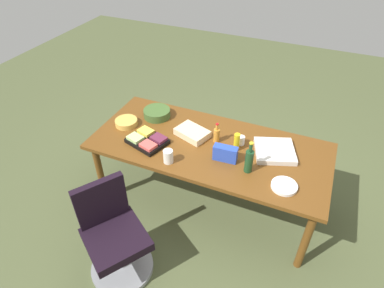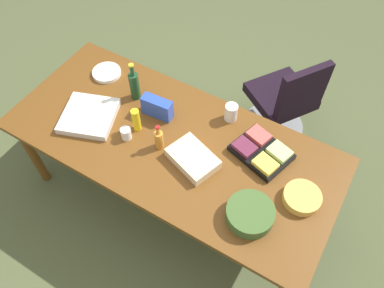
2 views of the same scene
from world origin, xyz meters
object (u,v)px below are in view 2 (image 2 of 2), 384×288
at_px(office_chair, 282,106).
at_px(sheet_cake, 193,158).
at_px(conference_table, 172,147).
at_px(mustard_bottle, 136,120).
at_px(fruit_platter, 261,151).
at_px(chip_bag_blue, 157,107).
at_px(paper_cup, 126,134).
at_px(wine_bottle, 134,85).
at_px(paper_plate_stack, 107,73).
at_px(mayo_jar, 231,112).
at_px(chip_bowl, 302,198).
at_px(pizza_box, 89,116).
at_px(dressing_bottle, 159,139).
at_px(salad_bowl, 250,214).

height_order(office_chair, sheet_cake, office_chair).
distance_m(conference_table, mustard_bottle, 0.31).
bearing_deg(mustard_bottle, fruit_platter, -163.95).
bearing_deg(chip_bag_blue, office_chair, -125.75).
xyz_separation_m(conference_table, paper_cup, (0.28, 0.13, 0.12)).
bearing_deg(wine_bottle, paper_plate_stack, -12.88).
distance_m(conference_table, paper_plate_stack, 0.84).
bearing_deg(mayo_jar, chip_bowl, 152.06).
xyz_separation_m(sheet_cake, paper_plate_stack, (0.99, -0.36, -0.02)).
distance_m(paper_plate_stack, wine_bottle, 0.36).
height_order(chip_bag_blue, fruit_platter, chip_bag_blue).
distance_m(pizza_box, dressing_bottle, 0.57).
bearing_deg(dressing_bottle, wine_bottle, -35.95).
distance_m(pizza_box, mustard_bottle, 0.37).
distance_m(sheet_cake, salad_bowl, 0.52).
height_order(office_chair, salad_bowl, office_chair).
distance_m(conference_table, wine_bottle, 0.53).
height_order(sheet_cake, chip_bag_blue, chip_bag_blue).
bearing_deg(chip_bowl, mustard_bottle, 2.64).
height_order(chip_bowl, chip_bag_blue, chip_bag_blue).
height_order(pizza_box, fruit_platter, fruit_platter).
distance_m(wine_bottle, salad_bowl, 1.23).
relative_size(office_chair, pizza_box, 2.57).
bearing_deg(fruit_platter, chip_bag_blue, 4.40).
distance_m(paper_cup, chip_bowl, 1.21).
bearing_deg(conference_table, mayo_jar, -123.71).
height_order(chip_bowl, fruit_platter, fruit_platter).
xyz_separation_m(dressing_bottle, salad_bowl, (-0.74, 0.16, -0.04)).
distance_m(office_chair, chip_bag_blue, 1.23).
height_order(conference_table, paper_cup, paper_cup).
bearing_deg(mayo_jar, conference_table, 56.29).
height_order(chip_bowl, wine_bottle, wine_bottle).
relative_size(mayo_jar, sheet_cake, 0.41).
height_order(paper_cup, sheet_cake, paper_cup).
xyz_separation_m(paper_plate_stack, salad_bowl, (-1.48, 0.53, 0.03)).
bearing_deg(mayo_jar, pizza_box, 30.47).
bearing_deg(wine_bottle, salad_bowl, 158.46).
relative_size(mayo_jar, wine_bottle, 0.41).
bearing_deg(conference_table, mustard_bottle, 6.24).
height_order(office_chair, fruit_platter, office_chair).
bearing_deg(chip_bowl, chip_bag_blue, -6.27).
relative_size(paper_cup, dressing_bottle, 0.42).
bearing_deg(mustard_bottle, paper_cup, 80.70).
relative_size(wine_bottle, mustard_bottle, 1.73).
xyz_separation_m(salad_bowl, mustard_bottle, (0.96, -0.21, 0.05)).
bearing_deg(pizza_box, salad_bowl, 155.18).
bearing_deg(dressing_bottle, paper_plate_stack, -26.50).
bearing_deg(dressing_bottle, salad_bowl, 167.76).
distance_m(paper_cup, mustard_bottle, 0.11).
relative_size(mayo_jar, mustard_bottle, 0.71).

